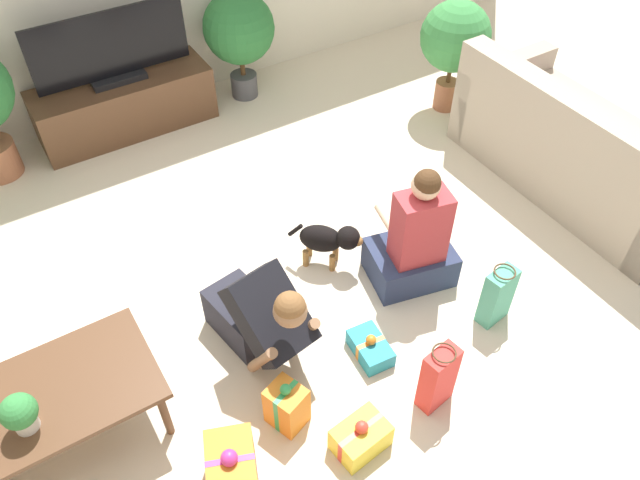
# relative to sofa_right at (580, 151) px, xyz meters

# --- Properties ---
(ground_plane) EXTENTS (16.00, 16.00, 0.00)m
(ground_plane) POSITION_rel_sofa_right_xyz_m (-2.38, 0.16, -0.30)
(ground_plane) COLOR beige
(sofa_right) EXTENTS (0.93, 1.94, 0.86)m
(sofa_right) POSITION_rel_sofa_right_xyz_m (0.00, 0.00, 0.00)
(sofa_right) COLOR tan
(sofa_right) RESTS_ON ground_plane
(coffee_table) EXTENTS (1.08, 0.63, 0.41)m
(coffee_table) POSITION_rel_sofa_right_xyz_m (-3.88, -0.07, 0.07)
(coffee_table) COLOR brown
(coffee_table) RESTS_ON ground_plane
(tv_console) EXTENTS (1.43, 0.48, 0.46)m
(tv_console) POSITION_rel_sofa_right_xyz_m (-2.62, 2.48, -0.08)
(tv_console) COLOR brown
(tv_console) RESTS_ON ground_plane
(tv) EXTENTS (1.23, 0.20, 0.57)m
(tv) POSITION_rel_sofa_right_xyz_m (-2.62, 2.48, 0.40)
(tv) COLOR black
(tv) RESTS_ON tv_console
(potted_plant_back_right) EXTENTS (0.60, 0.60, 0.95)m
(potted_plant_back_right) POSITION_rel_sofa_right_xyz_m (-1.55, 2.43, 0.31)
(potted_plant_back_right) COLOR #4C4C51
(potted_plant_back_right) RESTS_ON ground_plane
(potted_plant_corner_right) EXTENTS (0.58, 0.58, 0.96)m
(potted_plant_corner_right) POSITION_rel_sofa_right_xyz_m (-0.14, 1.32, 0.34)
(potted_plant_corner_right) COLOR #A36042
(potted_plant_corner_right) RESTS_ON ground_plane
(person_kneeling) EXTENTS (0.43, 0.80, 0.76)m
(person_kneeling) POSITION_rel_sofa_right_xyz_m (-2.73, -0.12, 0.02)
(person_kneeling) COLOR #23232D
(person_kneeling) RESTS_ON ground_plane
(person_sitting) EXTENTS (0.60, 0.55, 0.92)m
(person_sitting) POSITION_rel_sofa_right_xyz_m (-1.63, -0.12, 0.02)
(person_sitting) COLOR #283351
(person_sitting) RESTS_ON ground_plane
(dog) EXTENTS (0.37, 0.38, 0.35)m
(dog) POSITION_rel_sofa_right_xyz_m (-2.02, 0.26, -0.08)
(dog) COLOR black
(dog) RESTS_ON ground_plane
(gift_box_a) EXTENTS (0.23, 0.24, 0.34)m
(gift_box_a) POSITION_rel_sofa_right_xyz_m (-2.83, -0.60, -0.16)
(gift_box_a) COLOR orange
(gift_box_a) RESTS_ON ground_plane
(gift_box_b) EXTENTS (0.20, 0.30, 0.17)m
(gift_box_b) POSITION_rel_sofa_right_xyz_m (-2.20, -0.48, -0.24)
(gift_box_b) COLOR teal
(gift_box_b) RESTS_ON ground_plane
(gift_box_c) EXTENTS (0.30, 0.23, 0.23)m
(gift_box_c) POSITION_rel_sofa_right_xyz_m (-2.58, -0.93, -0.22)
(gift_box_c) COLOR yellow
(gift_box_c) RESTS_ON ground_plane
(gift_box_d) EXTENTS (0.35, 0.42, 0.36)m
(gift_box_d) POSITION_rel_sofa_right_xyz_m (-3.24, -0.78, -0.16)
(gift_box_d) COLOR orange
(gift_box_d) RESTS_ON ground_plane
(gift_bag_a) EXTENTS (0.21, 0.15, 0.43)m
(gift_bag_a) POSITION_rel_sofa_right_xyz_m (-1.41, -0.65, -0.10)
(gift_bag_a) COLOR #4CA384
(gift_bag_a) RESTS_ON ground_plane
(gift_bag_b) EXTENTS (0.21, 0.15, 0.46)m
(gift_bag_b) POSITION_rel_sofa_right_xyz_m (-2.08, -0.92, -0.08)
(gift_bag_b) COLOR red
(gift_bag_b) RESTS_ON ground_plane
(tabletop_plant) EXTENTS (0.17, 0.17, 0.22)m
(tabletop_plant) POSITION_rel_sofa_right_xyz_m (-3.98, -0.19, 0.23)
(tabletop_plant) COLOR beige
(tabletop_plant) RESTS_ON coffee_table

